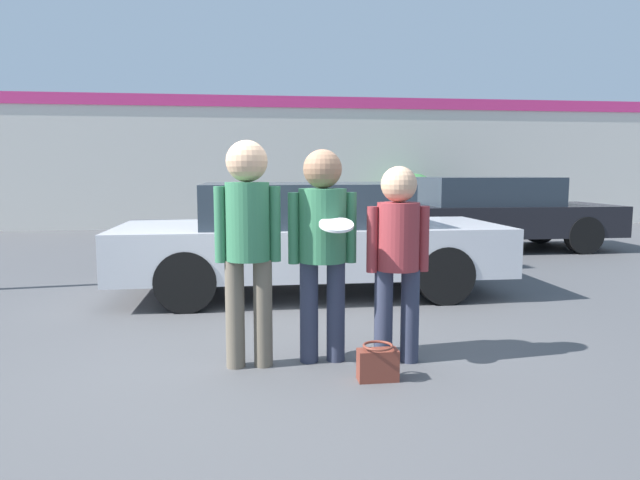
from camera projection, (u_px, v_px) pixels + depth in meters
ground_plane at (278, 357)px, 4.79m from camera, size 56.00×56.00×0.00m
storefront_building at (255, 162)px, 15.43m from camera, size 24.00×0.22×3.55m
person_left at (248, 232)px, 4.43m from camera, size 0.51×0.34×1.79m
person_middle_with_frisbee at (323, 235)px, 4.57m from camera, size 0.55×0.59×1.72m
person_right at (398, 249)px, 4.55m from camera, size 0.51×0.34×1.59m
parked_car_near at (308, 237)px, 7.28m from camera, size 4.79×1.94×1.40m
parked_car_far at (491, 212)px, 11.29m from camera, size 4.73×1.86×1.43m
shrub at (413, 201)px, 15.17m from camera, size 1.49×1.49×1.49m
handbag at (378, 363)px, 4.24m from camera, size 0.30×0.23×0.28m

